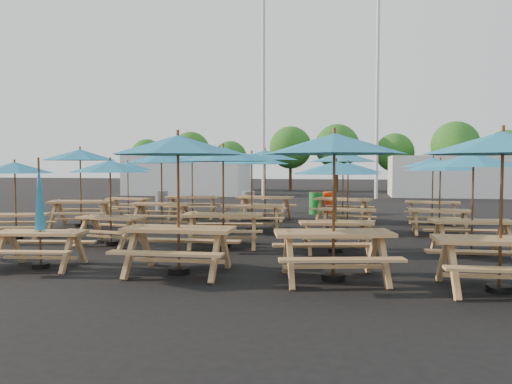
% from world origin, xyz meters
% --- Properties ---
extents(ground, '(120.00, 120.00, 0.00)m').
position_xyz_m(ground, '(0.00, 0.00, 0.00)').
color(ground, black).
rests_on(ground, ground).
extents(picnic_unit_1, '(2.41, 2.41, 2.08)m').
position_xyz_m(picnic_unit_1, '(-5.58, -2.98, 1.81)').
color(picnic_unit_1, tan).
rests_on(picnic_unit_1, ground).
extents(picnic_unit_2, '(2.81, 2.81, 2.51)m').
position_xyz_m(picnic_unit_2, '(-5.47, 0.03, 2.19)').
color(picnic_unit_2, tan).
rests_on(picnic_unit_2, ground).
extents(picnic_unit_3, '(2.21, 2.21, 2.12)m').
position_xyz_m(picnic_unit_3, '(-5.44, 3.41, 1.84)').
color(picnic_unit_3, tan).
rests_on(picnic_unit_3, ground).
extents(picnic_unit_4, '(1.85, 1.67, 2.12)m').
position_xyz_m(picnic_unit_4, '(-2.73, -6.11, 0.87)').
color(picnic_unit_4, tan).
rests_on(picnic_unit_4, ground).
extents(picnic_unit_5, '(2.32, 2.32, 2.12)m').
position_xyz_m(picnic_unit_5, '(-2.73, -3.26, 1.84)').
color(picnic_unit_5, tan).
rests_on(picnic_unit_5, ground).
extents(picnic_unit_6, '(2.29, 2.29, 2.41)m').
position_xyz_m(picnic_unit_6, '(-2.69, -0.01, 2.09)').
color(picnic_unit_6, tan).
rests_on(picnic_unit_6, ground).
extents(picnic_unit_7, '(2.70, 2.70, 2.48)m').
position_xyz_m(picnic_unit_7, '(-2.73, 3.11, 2.16)').
color(picnic_unit_7, tan).
rests_on(picnic_unit_7, ground).
extents(picnic_unit_8, '(2.47, 2.47, 2.54)m').
position_xyz_m(picnic_unit_8, '(0.05, -6.08, 2.21)').
color(picnic_unit_8, tan).
rests_on(picnic_unit_8, ground).
extents(picnic_unit_9, '(2.67, 2.67, 2.43)m').
position_xyz_m(picnic_unit_9, '(0.08, -3.04, 2.11)').
color(picnic_unit_9, tan).
rests_on(picnic_unit_9, ground).
extents(picnic_unit_10, '(2.66, 2.66, 2.36)m').
position_xyz_m(picnic_unit_10, '(0.17, -0.04, 2.05)').
color(picnic_unit_10, tan).
rests_on(picnic_unit_10, ground).
extents(picnic_unit_11, '(2.69, 2.69, 2.55)m').
position_xyz_m(picnic_unit_11, '(0.01, 3.15, 2.22)').
color(picnic_unit_11, tan).
rests_on(picnic_unit_11, ground).
extents(picnic_unit_12, '(2.87, 2.87, 2.54)m').
position_xyz_m(picnic_unit_12, '(2.83, -6.09, 2.21)').
color(picnic_unit_12, tan).
rests_on(picnic_unit_12, ground).
extents(picnic_unit_13, '(2.31, 2.31, 2.08)m').
position_xyz_m(picnic_unit_13, '(2.77, -3.23, 1.81)').
color(picnic_unit_13, tan).
rests_on(picnic_unit_13, ground).
extents(picnic_unit_14, '(2.09, 2.09, 2.08)m').
position_xyz_m(picnic_unit_14, '(3.00, 0.30, 1.81)').
color(picnic_unit_14, tan).
rests_on(picnic_unit_14, ground).
extents(picnic_unit_15, '(2.81, 2.81, 2.47)m').
position_xyz_m(picnic_unit_15, '(2.79, 3.09, 2.15)').
color(picnic_unit_15, tan).
rests_on(picnic_unit_15, ground).
extents(picnic_unit_16, '(2.48, 2.48, 2.51)m').
position_xyz_m(picnic_unit_16, '(5.40, -6.36, 2.19)').
color(picnic_unit_16, tan).
rests_on(picnic_unit_16, ground).
extents(picnic_unit_17, '(2.32, 2.32, 2.27)m').
position_xyz_m(picnic_unit_17, '(5.74, -2.93, 1.98)').
color(picnic_unit_17, tan).
rests_on(picnic_unit_17, ground).
extents(picnic_unit_18, '(2.13, 2.13, 2.15)m').
position_xyz_m(picnic_unit_18, '(5.57, 0.23, 1.87)').
color(picnic_unit_18, tan).
rests_on(picnic_unit_18, ground).
extents(picnic_unit_19, '(2.43, 2.43, 2.25)m').
position_xyz_m(picnic_unit_19, '(5.80, 3.12, 1.96)').
color(picnic_unit_19, tan).
rests_on(picnic_unit_19, ground).
extents(waste_bin_0, '(0.55, 0.55, 0.88)m').
position_xyz_m(waste_bin_0, '(-5.04, 5.85, 0.44)').
color(waste_bin_0, gray).
rests_on(waste_bin_0, ground).
extents(waste_bin_1, '(0.55, 0.55, 0.88)m').
position_xyz_m(waste_bin_1, '(-1.22, 6.03, 0.44)').
color(waste_bin_1, gray).
rests_on(waste_bin_1, ground).
extents(waste_bin_2, '(0.55, 0.55, 0.88)m').
position_xyz_m(waste_bin_2, '(1.67, 5.83, 0.44)').
color(waste_bin_2, red).
rests_on(waste_bin_2, ground).
extents(waste_bin_3, '(0.55, 0.55, 0.88)m').
position_xyz_m(waste_bin_3, '(1.67, 5.68, 0.44)').
color(waste_bin_3, '#17822A').
rests_on(waste_bin_3, ground).
extents(waste_bin_4, '(0.55, 0.55, 0.88)m').
position_xyz_m(waste_bin_4, '(2.20, 6.24, 0.44)').
color(waste_bin_4, red).
rests_on(waste_bin_4, ground).
extents(mast_0, '(0.20, 0.20, 12.00)m').
position_xyz_m(mast_0, '(-2.00, 14.00, 6.00)').
color(mast_0, silver).
rests_on(mast_0, ground).
extents(mast_1, '(0.20, 0.20, 12.00)m').
position_xyz_m(mast_1, '(4.50, 16.00, 6.00)').
color(mast_1, silver).
rests_on(mast_1, ground).
extents(event_tent_0, '(8.00, 4.00, 2.80)m').
position_xyz_m(event_tent_0, '(-8.00, 18.00, 1.40)').
color(event_tent_0, silver).
rests_on(event_tent_0, ground).
extents(event_tent_1, '(7.00, 4.00, 2.60)m').
position_xyz_m(event_tent_1, '(9.00, 19.00, 1.30)').
color(event_tent_1, silver).
rests_on(event_tent_1, ground).
extents(tree_0, '(2.80, 2.80, 4.24)m').
position_xyz_m(tree_0, '(-14.07, 25.25, 2.83)').
color(tree_0, '#382314').
rests_on(tree_0, ground).
extents(tree_1, '(3.11, 3.11, 4.72)m').
position_xyz_m(tree_1, '(-9.74, 23.90, 3.15)').
color(tree_1, '#382314').
rests_on(tree_1, ground).
extents(tree_2, '(2.59, 2.59, 3.93)m').
position_xyz_m(tree_2, '(-6.39, 23.65, 2.62)').
color(tree_2, '#382314').
rests_on(tree_2, ground).
extents(tree_3, '(3.36, 3.36, 5.09)m').
position_xyz_m(tree_3, '(-1.75, 24.72, 3.41)').
color(tree_3, '#382314').
rests_on(tree_3, ground).
extents(tree_4, '(3.41, 3.41, 5.17)m').
position_xyz_m(tree_4, '(1.90, 24.26, 3.46)').
color(tree_4, '#382314').
rests_on(tree_4, ground).
extents(tree_5, '(2.94, 2.94, 4.45)m').
position_xyz_m(tree_5, '(6.22, 24.67, 2.97)').
color(tree_5, '#382314').
rests_on(tree_5, ground).
extents(tree_6, '(3.38, 3.38, 5.13)m').
position_xyz_m(tree_6, '(10.23, 22.90, 3.43)').
color(tree_6, '#382314').
rests_on(tree_6, ground).
extents(tree_7, '(2.95, 2.95, 4.48)m').
position_xyz_m(tree_7, '(13.63, 22.92, 2.99)').
color(tree_7, '#382314').
rests_on(tree_7, ground).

